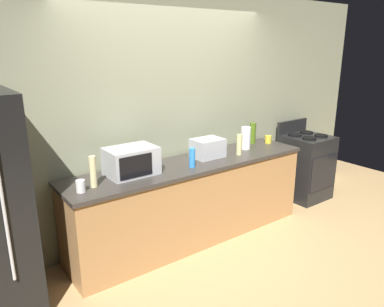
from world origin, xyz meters
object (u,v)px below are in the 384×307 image
object	(u,v)px
mug_white	(81,186)
bottle_olive_oil	(253,133)
paper_towel_roll	(246,138)
microwave	(131,161)
bottle_vinegar	(239,145)
toaster_oven	(208,148)
mug_yellow	(268,139)
bottle_spray_cleaner	(192,158)
stove_range	(305,166)
bottle_hand_soap	(93,172)

from	to	relation	value
mug_white	bottle_olive_oil	bearing A→B (deg)	7.02
bottle_olive_oil	paper_towel_roll	bearing A→B (deg)	-151.58
microwave	paper_towel_roll	world-z (taller)	same
bottle_vinegar	toaster_oven	bearing A→B (deg)	157.52
mug_yellow	bottle_spray_cleaner	bearing A→B (deg)	-171.68
stove_range	bottle_hand_soap	world-z (taller)	bottle_hand_soap
bottle_hand_soap	microwave	bearing A→B (deg)	13.09
microwave	bottle_olive_oil	size ratio (longest dim) A/B	1.81
paper_towel_roll	microwave	bearing A→B (deg)	-179.92
paper_towel_roll	bottle_vinegar	size ratio (longest dim) A/B	1.13
bottle_vinegar	bottle_spray_cleaner	bearing A→B (deg)	-176.70
bottle_spray_cleaner	mug_white	distance (m)	1.17
microwave	bottle_olive_oil	world-z (taller)	microwave
toaster_oven	bottle_hand_soap	xyz separation A→B (m)	(-1.39, -0.11, 0.04)
stove_range	mug_white	size ratio (longest dim) A/B	10.08
stove_range	bottle_spray_cleaner	distance (m)	2.16
mug_white	paper_towel_roll	bearing A→B (deg)	4.08
bottle_olive_oil	toaster_oven	bearing A→B (deg)	-171.16
toaster_oven	paper_towel_roll	distance (m)	0.58
stove_range	bottle_olive_oil	distance (m)	1.08
bottle_vinegar	bottle_hand_soap	xyz separation A→B (m)	(-1.74, 0.03, 0.02)
bottle_olive_oil	bottle_spray_cleaner	bearing A→B (deg)	-165.20
bottle_spray_cleaner	bottle_hand_soap	distance (m)	1.04
bottle_spray_cleaner	bottle_olive_oil	bearing A→B (deg)	14.80
paper_towel_roll	bottle_vinegar	world-z (taller)	paper_towel_roll
bottle_vinegar	mug_white	bearing A→B (deg)	-179.52
paper_towel_roll	bottle_hand_soap	bearing A→B (deg)	-177.04
mug_white	microwave	bearing A→B (deg)	14.67
stove_range	bottle_hand_soap	bearing A→B (deg)	-179.05
bottle_olive_oil	mug_yellow	xyz separation A→B (m)	(0.17, -0.12, -0.08)
toaster_oven	bottle_olive_oil	distance (m)	0.86
paper_towel_roll	bottle_olive_oil	xyz separation A→B (m)	(0.26, 0.14, -0.00)
stove_range	toaster_oven	distance (m)	1.82
bottle_olive_oil	bottle_vinegar	world-z (taller)	bottle_olive_oil
microwave	stove_range	bearing A→B (deg)	-1.02
bottle_spray_cleaner	stove_range	bearing A→B (deg)	3.42
mug_white	mug_yellow	world-z (taller)	mug_white
mug_yellow	microwave	bearing A→B (deg)	-179.22
bottle_olive_oil	bottle_hand_soap	world-z (taller)	bottle_hand_soap
mug_yellow	stove_range	bearing A→B (deg)	-5.92
bottle_olive_oil	mug_white	distance (m)	2.39
microwave	toaster_oven	bearing A→B (deg)	0.73
bottle_olive_oil	bottle_spray_cleaner	world-z (taller)	bottle_olive_oil
bottle_spray_cleaner	bottle_hand_soap	bearing A→B (deg)	175.96
bottle_olive_oil	bottle_hand_soap	distance (m)	2.25
bottle_hand_soap	bottle_vinegar	bearing A→B (deg)	-1.08
stove_range	mug_yellow	world-z (taller)	stove_range
paper_towel_roll	bottle_spray_cleaner	xyz separation A→B (m)	(-0.94, -0.18, -0.03)
microwave	paper_towel_roll	xyz separation A→B (m)	(1.54, 0.00, 0.00)
paper_towel_roll	mug_white	size ratio (longest dim) A/B	2.52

